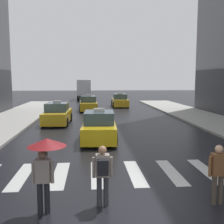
# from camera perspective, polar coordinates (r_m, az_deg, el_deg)

# --- Properties ---
(ground_plane) EXTENTS (160.00, 160.00, 0.00)m
(ground_plane) POSITION_cam_1_polar(r_m,az_deg,el_deg) (7.42, 8.95, -20.31)
(ground_plane) COLOR black
(crosswalk_markings) EXTENTS (11.30, 2.80, 0.01)m
(crosswalk_markings) POSITION_cam_1_polar(r_m,az_deg,el_deg) (10.12, 4.87, -12.65)
(crosswalk_markings) COLOR silver
(crosswalk_markings) RESTS_ON ground
(taxi_lead) EXTENTS (2.07, 4.61, 1.80)m
(taxi_lead) POSITION_cam_1_polar(r_m,az_deg,el_deg) (15.21, -2.74, -3.22)
(taxi_lead) COLOR yellow
(taxi_lead) RESTS_ON ground
(taxi_second) EXTENTS (2.04, 4.59, 1.80)m
(taxi_second) POSITION_cam_1_polar(r_m,az_deg,el_deg) (21.25, -11.45, -0.48)
(taxi_second) COLOR gold
(taxi_second) RESTS_ON ground
(taxi_third) EXTENTS (2.02, 4.58, 1.80)m
(taxi_third) POSITION_cam_1_polar(r_m,az_deg,el_deg) (29.65, -5.02, 1.66)
(taxi_third) COLOR gold
(taxi_third) RESTS_ON ground
(taxi_fourth) EXTENTS (1.93, 4.54, 1.80)m
(taxi_fourth) POSITION_cam_1_polar(r_m,az_deg,el_deg) (34.05, 1.65, 2.35)
(taxi_fourth) COLOR gold
(taxi_fourth) RESTS_ON ground
(box_truck) EXTENTS (2.35, 7.57, 3.35)m
(box_truck) POSITION_cam_1_polar(r_m,az_deg,el_deg) (46.27, -5.94, 4.89)
(box_truck) COLOR #2D2D2D
(box_truck) RESTS_ON ground
(pedestrian_with_umbrella) EXTENTS (0.96, 0.96, 1.94)m
(pedestrian_with_umbrella) POSITION_cam_1_polar(r_m,az_deg,el_deg) (6.97, -13.88, -8.84)
(pedestrian_with_umbrella) COLOR black
(pedestrian_with_umbrella) RESTS_ON ground
(pedestrian_with_backpack) EXTENTS (0.55, 0.43, 1.65)m
(pedestrian_with_backpack) POSITION_cam_1_polar(r_m,az_deg,el_deg) (7.29, -2.00, -12.41)
(pedestrian_with_backpack) COLOR #333338
(pedestrian_with_backpack) RESTS_ON ground
(pedestrian_plain_coat) EXTENTS (0.55, 0.24, 1.65)m
(pedestrian_plain_coat) POSITION_cam_1_polar(r_m,az_deg,el_deg) (7.95, 21.52, -11.50)
(pedestrian_plain_coat) COLOR #473D33
(pedestrian_plain_coat) RESTS_ON ground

